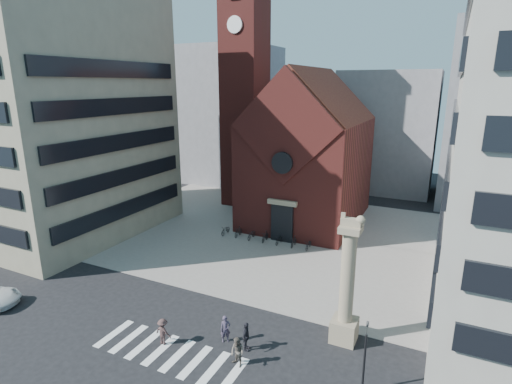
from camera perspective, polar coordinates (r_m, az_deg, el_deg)
ground at (r=29.47m, az=-9.46°, el=-18.25°), size 120.00×120.00×0.00m
piazza at (r=44.51m, az=4.74°, el=-6.07°), size 46.00×30.00×0.05m
zebra_crossing at (r=27.26m, az=-12.32°, el=-21.52°), size 10.20×3.20×0.01m
church at (r=47.88m, az=7.57°, el=5.28°), size 12.00×16.65×18.00m
campanile at (r=53.79m, az=-1.58°, el=14.78°), size 5.50×5.50×31.20m
building_left at (r=48.92m, az=-26.99°, el=9.92°), size 18.00×20.00×26.00m
bg_block_left at (r=69.32m, az=-4.40°, el=10.93°), size 16.00×14.00×22.00m
bg_block_mid at (r=65.77m, az=18.23°, el=8.24°), size 14.00×12.00×18.00m
lion_column at (r=26.52m, az=12.82°, el=-13.80°), size 1.63×1.60×8.68m
traffic_light at (r=23.52m, az=15.29°, el=-21.52°), size 0.13×0.16×4.30m
pedestrian_0 at (r=27.19m, az=-4.39°, el=-18.94°), size 0.79×0.75×1.81m
pedestrian_1 at (r=25.26m, az=-2.68°, el=-21.89°), size 1.07×0.95×1.84m
pedestrian_2 at (r=26.41m, az=-1.44°, el=-19.93°), size 0.73×1.20×1.91m
pedestrian_3 at (r=27.58m, az=-13.13°, el=-18.85°), size 1.16×0.69×1.77m
scooter_0 at (r=44.42m, az=-4.37°, el=-5.41°), size 0.71×1.84×0.95m
scooter_1 at (r=43.67m, az=-2.54°, el=-5.68°), size 0.57×1.78×1.06m
scooter_2 at (r=43.00m, az=-0.64°, el=-6.08°), size 0.71×1.84×0.95m
scooter_3 at (r=42.34m, az=1.31°, el=-6.36°), size 0.57×1.78×1.06m
scooter_4 at (r=41.77m, az=3.33°, el=-6.77°), size 0.71×1.84×0.95m
scooter_5 at (r=41.21m, az=5.40°, el=-7.05°), size 0.57×1.78×1.06m
scooter_6 at (r=40.76m, az=7.53°, el=-7.46°), size 0.71×1.84×0.95m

